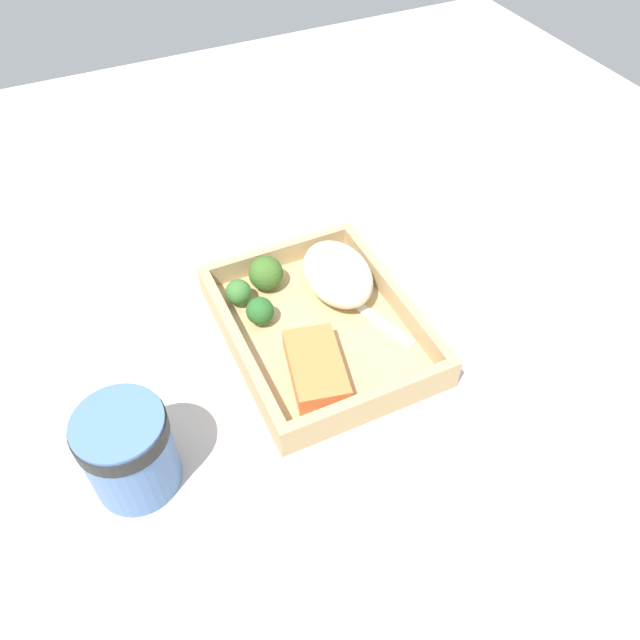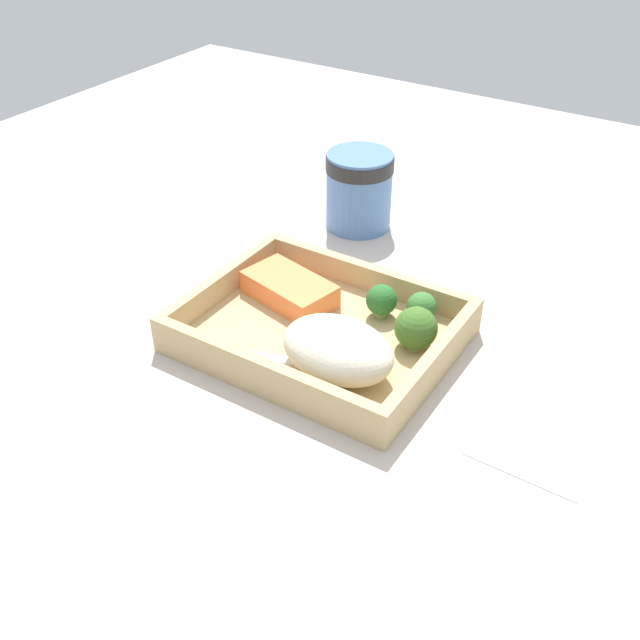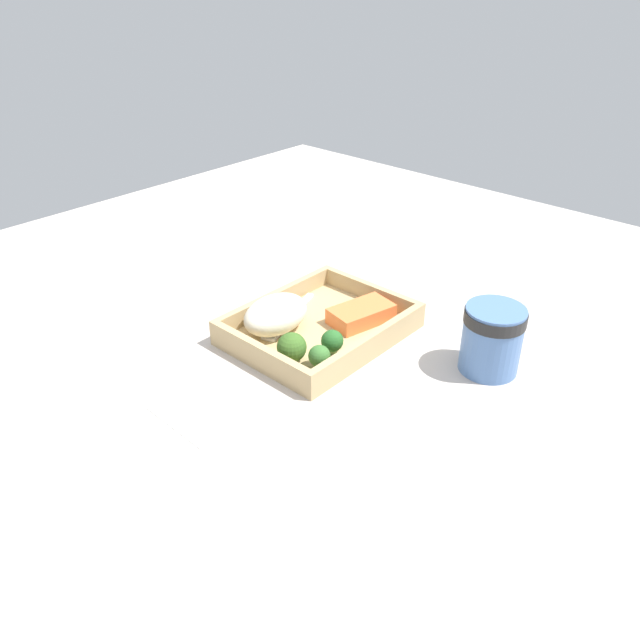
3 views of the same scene
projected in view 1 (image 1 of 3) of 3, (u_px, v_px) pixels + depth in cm
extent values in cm
cube|color=#BBB0A8|center=(320.00, 341.00, 74.70)|extent=(160.00, 160.00, 2.00)
cube|color=tan|center=(320.00, 332.00, 73.52)|extent=(26.49, 20.95, 1.20)
cube|color=tan|center=(394.00, 295.00, 74.87)|extent=(26.49, 1.20, 2.89)
cube|color=tan|center=(240.00, 348.00, 69.17)|extent=(26.49, 1.20, 2.89)
cube|color=tan|center=(372.00, 402.00, 64.25)|extent=(1.20, 18.55, 2.89)
cube|color=tan|center=(278.00, 255.00, 79.79)|extent=(1.20, 18.55, 2.89)
cube|color=orange|center=(316.00, 368.00, 67.48)|extent=(10.98, 7.66, 2.58)
ellipsoid|color=#F1E6C8|center=(338.00, 274.00, 75.41)|extent=(11.17, 7.76, 5.56)
cylinder|color=#799D5B|center=(261.00, 319.00, 73.34)|extent=(1.25, 1.25, 1.11)
sphere|color=#286027|center=(260.00, 311.00, 72.27)|extent=(3.28, 3.28, 3.28)
cylinder|color=#81A859|center=(240.00, 300.00, 75.51)|extent=(1.19, 1.19, 1.06)
sphere|color=#3A6F2F|center=(239.00, 292.00, 74.49)|extent=(3.14, 3.14, 3.14)
cylinder|color=#83A566|center=(267.00, 283.00, 77.51)|extent=(1.63, 1.63, 1.08)
sphere|color=#3C6424|center=(266.00, 273.00, 76.25)|extent=(4.29, 4.29, 4.29)
cube|color=silver|center=(373.00, 316.00, 74.13)|extent=(12.11, 4.96, 0.44)
cube|color=silver|center=(327.00, 283.00, 78.02)|extent=(3.92, 3.16, 0.44)
cylinder|color=#4D73AD|center=(129.00, 451.00, 57.66)|extent=(8.32, 8.32, 9.89)
cylinder|color=black|center=(120.00, 430.00, 54.98)|extent=(8.57, 8.57, 1.78)
cube|color=white|center=(249.00, 220.00, 88.65)|extent=(10.16, 14.36, 0.24)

